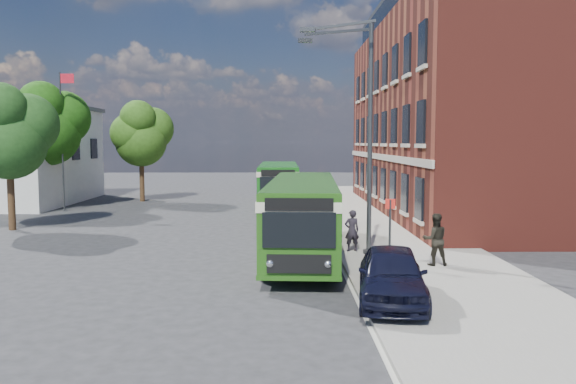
{
  "coord_description": "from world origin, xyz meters",
  "views": [
    {
      "loc": [
        1.81,
        -23.7,
        4.5
      ],
      "look_at": [
        2.08,
        2.27,
        2.2
      ],
      "focal_mm": 35.0,
      "sensor_mm": 36.0,
      "label": 1
    }
  ],
  "objects_px": {
    "street_lamp": "(361,135)",
    "bus_front": "(303,210)",
    "bus_rear": "(279,181)",
    "parked_car": "(392,274)"
  },
  "relations": [
    {
      "from": "bus_front",
      "to": "street_lamp",
      "type": "bearing_deg",
      "value": -8.89
    },
    {
      "from": "street_lamp",
      "to": "parked_car",
      "type": "xyz_separation_m",
      "value": [
        -0.04,
        -6.68,
        -3.88
      ]
    },
    {
      "from": "street_lamp",
      "to": "bus_rear",
      "type": "bearing_deg",
      "value": 101.16
    },
    {
      "from": "bus_rear",
      "to": "street_lamp",
      "type": "bearing_deg",
      "value": -78.84
    },
    {
      "from": "bus_rear",
      "to": "parked_car",
      "type": "height_order",
      "value": "bus_rear"
    },
    {
      "from": "bus_front",
      "to": "bus_rear",
      "type": "xyz_separation_m",
      "value": [
        -1.06,
        16.25,
        -0.0
      ]
    },
    {
      "from": "street_lamp",
      "to": "bus_front",
      "type": "height_order",
      "value": "street_lamp"
    },
    {
      "from": "street_lamp",
      "to": "bus_front",
      "type": "distance_m",
      "value": 3.71
    },
    {
      "from": "parked_car",
      "to": "street_lamp",
      "type": "bearing_deg",
      "value": 97.85
    },
    {
      "from": "bus_front",
      "to": "bus_rear",
      "type": "height_order",
      "value": "same"
    }
  ]
}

